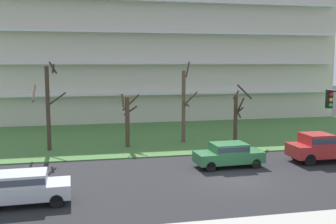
# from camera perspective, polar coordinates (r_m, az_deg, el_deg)

# --- Properties ---
(ground) EXTENTS (160.00, 160.00, 0.00)m
(ground) POSITION_cam_1_polar(r_m,az_deg,el_deg) (24.03, 9.66, -9.31)
(ground) COLOR #232326
(grass_lawn_strip) EXTENTS (80.00, 16.00, 0.08)m
(grass_lawn_strip) POSITION_cam_1_polar(r_m,az_deg,el_deg) (37.04, 1.68, -3.30)
(grass_lawn_strip) COLOR #477238
(grass_lawn_strip) RESTS_ON ground
(apartment_building) EXTENTS (42.32, 12.66, 16.58)m
(apartment_building) POSITION_cam_1_polar(r_m,az_deg,el_deg) (50.01, -2.07, 8.92)
(apartment_building) COLOR beige
(apartment_building) RESTS_ON ground
(tree_far_left) EXTENTS (2.40, 2.37, 6.81)m
(tree_far_left) POSITION_cam_1_polar(r_m,az_deg,el_deg) (31.29, -16.78, 0.93)
(tree_far_left) COLOR #423023
(tree_far_left) RESTS_ON ground
(tree_left) EXTENTS (1.50, 1.49, 4.30)m
(tree_left) POSITION_cam_1_polar(r_m,az_deg,el_deg) (31.54, -5.80, -1.04)
(tree_left) COLOR #4C3828
(tree_left) RESTS_ON ground
(tree_center) EXTENTS (1.42, 1.68, 6.84)m
(tree_center) POSITION_cam_1_polar(r_m,az_deg,el_deg) (33.20, 2.33, 1.02)
(tree_center) COLOR brown
(tree_center) RESTS_ON ground
(tree_right) EXTENTS (1.72, 1.99, 5.00)m
(tree_right) POSITION_cam_1_polar(r_m,az_deg,el_deg) (34.06, 9.81, -0.35)
(tree_right) COLOR #423023
(tree_right) RESTS_ON ground
(sedan_green_near_left) EXTENTS (4.48, 2.00, 1.57)m
(sedan_green_near_left) POSITION_cam_1_polar(r_m,az_deg,el_deg) (26.24, 8.68, -5.91)
(sedan_green_near_left) COLOR #2D6B3D
(sedan_green_near_left) RESTS_ON ground
(sedan_silver_center_left) EXTENTS (4.46, 1.94, 1.57)m
(sedan_silver_center_left) POSITION_cam_1_polar(r_m,az_deg,el_deg) (20.49, -20.01, -10.02)
(sedan_silver_center_left) COLOR #B7BABF
(sedan_silver_center_left) RESTS_ON ground
(pickup_red_center_right) EXTENTS (5.40, 2.01, 1.95)m
(pickup_red_center_right) POSITION_cam_1_polar(r_m,az_deg,el_deg) (29.34, 21.51, -4.65)
(pickup_red_center_right) COLOR #B22828
(pickup_red_center_right) RESTS_ON ground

